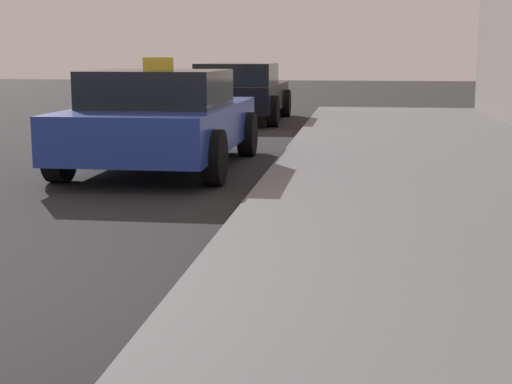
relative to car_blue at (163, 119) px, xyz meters
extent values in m
cube|color=#233899|center=(0.00, 0.05, -0.10)|extent=(1.83, 4.03, 0.55)
cube|color=black|center=(0.00, -0.16, 0.40)|extent=(1.61, 1.81, 0.45)
cube|color=yellow|center=(0.00, -0.16, 0.70)|extent=(0.36, 0.14, 0.16)
cylinder|color=black|center=(-0.91, 1.34, -0.33)|extent=(0.22, 0.64, 0.64)
cylinder|color=black|center=(0.91, 1.34, -0.33)|extent=(0.22, 0.64, 0.64)
cylinder|color=black|center=(-0.91, -1.24, -0.33)|extent=(0.22, 0.64, 0.64)
cylinder|color=black|center=(0.91, -1.24, -0.33)|extent=(0.22, 0.64, 0.64)
cube|color=black|center=(-0.15, 7.21, -0.10)|extent=(1.83, 4.07, 0.55)
cube|color=black|center=(-0.15, 7.01, 0.40)|extent=(1.61, 1.83, 0.45)
cylinder|color=black|center=(-1.06, 8.51, -0.33)|extent=(0.22, 0.64, 0.64)
cylinder|color=black|center=(0.76, 8.51, -0.33)|extent=(0.22, 0.64, 0.64)
cylinder|color=black|center=(-1.06, 5.91, -0.33)|extent=(0.22, 0.64, 0.64)
cylinder|color=black|center=(0.76, 5.91, -0.33)|extent=(0.22, 0.64, 0.64)
camera|label=1|loc=(2.54, -9.58, 0.82)|focal=53.30mm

